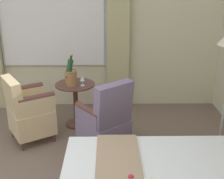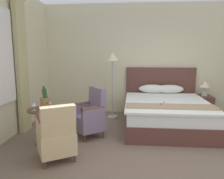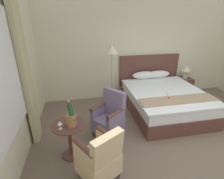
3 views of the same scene
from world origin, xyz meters
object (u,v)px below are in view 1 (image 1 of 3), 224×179
object	(u,v)px
wine_glass_near_edge	(68,74)
armchair_facing_bed	(28,112)
side_table_round	(76,100)
champagne_bucket	(71,75)
wine_glass_near_bucket	(82,79)
armchair_by_window	(106,121)

from	to	relation	value
wine_glass_near_edge	armchair_facing_bed	xyz separation A→B (m)	(0.56, -0.49, -0.35)
side_table_round	armchair_facing_bed	xyz separation A→B (m)	(0.44, -0.59, 0.01)
champagne_bucket	armchair_facing_bed	size ratio (longest dim) A/B	0.51
side_table_round	wine_glass_near_edge	size ratio (longest dim) A/B	4.52
wine_glass_near_bucket	armchair_by_window	size ratio (longest dim) A/B	0.15
wine_glass_near_bucket	wine_glass_near_edge	size ratio (longest dim) A/B	0.99
wine_glass_near_edge	armchair_facing_bed	bearing A→B (deg)	-40.91
champagne_bucket	armchair_facing_bed	xyz separation A→B (m)	(0.39, -0.55, -0.39)
armchair_by_window	side_table_round	bearing A→B (deg)	-150.01
armchair_facing_bed	wine_glass_near_bucket	bearing A→B (deg)	117.42
side_table_round	armchair_facing_bed	size ratio (longest dim) A/B	0.72
side_table_round	wine_glass_near_edge	bearing A→B (deg)	-138.16
armchair_facing_bed	wine_glass_near_edge	bearing A→B (deg)	139.09
wine_glass_near_bucket	armchair_facing_bed	world-z (taller)	armchair_facing_bed
armchair_by_window	armchair_facing_bed	world-z (taller)	armchair_by_window
wine_glass_near_edge	armchair_facing_bed	distance (m)	0.82
champagne_bucket	armchair_by_window	world-z (taller)	champagne_bucket
side_table_round	champagne_bucket	xyz separation A→B (m)	(0.06, -0.05, 0.40)
wine_glass_near_edge	armchair_by_window	bearing A→B (deg)	31.76
armchair_by_window	champagne_bucket	bearing A→B (deg)	-145.41
wine_glass_near_bucket	armchair_facing_bed	distance (m)	0.87
wine_glass_near_edge	champagne_bucket	bearing A→B (deg)	18.31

